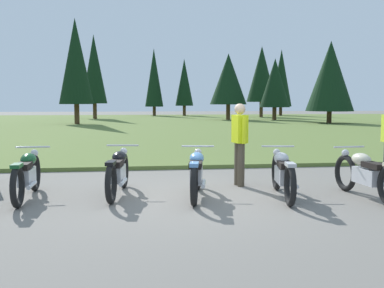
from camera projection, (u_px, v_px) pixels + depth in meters
name	position (u px, v px, depth m)	size (l,w,h in m)	color
ground_plane	(196.00, 197.00, 8.06)	(140.00, 140.00, 0.00)	slate
grass_moorland	(149.00, 124.00, 33.01)	(80.00, 44.00, 0.10)	#5B7033
forest_treeline	(141.00, 71.00, 36.04)	(43.08, 27.98, 8.26)	#47331E
motorcycle_british_green	(27.00, 174.00, 7.86)	(0.62, 2.10, 0.88)	black
motorcycle_black	(118.00, 171.00, 8.17)	(0.62, 2.10, 0.88)	black
motorcycle_sky_blue	(196.00, 173.00, 8.01)	(0.67, 2.08, 0.88)	black
motorcycle_silver	(283.00, 173.00, 7.99)	(0.62, 2.09, 0.88)	black
motorcycle_cream	(366.00, 174.00, 7.89)	(0.62, 2.10, 0.88)	black
rider_with_back_turned	(240.00, 139.00, 9.04)	(0.27, 0.54, 1.67)	#4C4233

